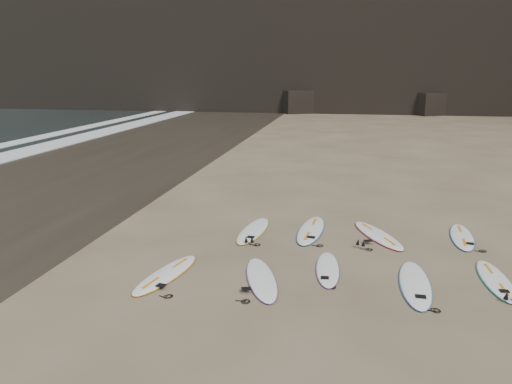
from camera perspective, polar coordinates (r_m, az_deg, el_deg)
ground at (r=11.98m, az=10.44°, el=-9.30°), size 240.00×240.00×0.00m
wet_sand at (r=25.09m, az=-20.64°, el=2.22°), size 12.00×200.00×0.01m
surfboard_0 at (r=11.91m, az=-10.24°, el=-9.19°), size 1.11×2.61×0.09m
surfboard_1 at (r=11.49m, az=0.62°, el=-9.85°), size 1.34×2.60×0.09m
surfboard_2 at (r=12.15m, az=8.19°, el=-8.66°), size 0.66×2.25×0.08m
surfboard_3 at (r=11.77m, az=17.71°, el=-9.92°), size 0.72×2.69×0.10m
surfboard_4 at (r=12.64m, az=25.72°, el=-9.04°), size 0.61×2.41×0.09m
surfboard_5 at (r=14.76m, az=-0.33°, el=-4.38°), size 0.86×2.64×0.09m
surfboard_6 at (r=14.88m, az=6.29°, el=-4.31°), size 0.89×2.84×0.10m
surfboard_7 at (r=14.77m, az=13.76°, el=-4.78°), size 1.69×2.70×0.10m
surfboard_8 at (r=15.38m, az=22.47°, el=-4.72°), size 0.83×2.50×0.09m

